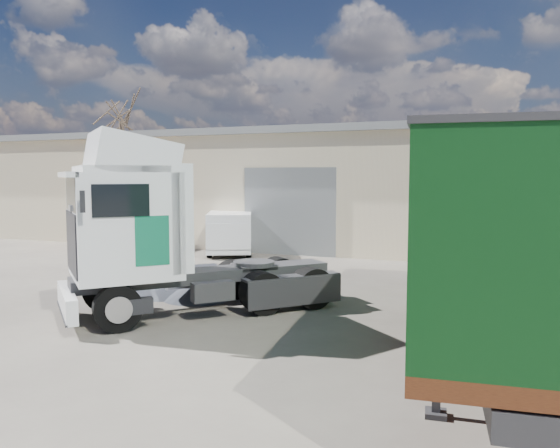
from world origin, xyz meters
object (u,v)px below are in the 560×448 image
at_px(bare_tree, 121,107).
at_px(box_trailer, 484,224).
at_px(tractor_unit, 160,239).
at_px(orange_skip, 125,227).
at_px(panel_van, 230,232).

height_order(bare_tree, box_trailer, bare_tree).
bearing_deg(tractor_unit, bare_tree, 171.97).
bearing_deg(orange_skip, bare_tree, 117.96).
relative_size(tractor_unit, box_trailer, 0.53).
bearing_deg(orange_skip, panel_van, -12.11).
relative_size(bare_tree, tractor_unit, 1.56).
relative_size(bare_tree, panel_van, 2.08).
bearing_deg(tractor_unit, orange_skip, 173.55).
height_order(bare_tree, orange_skip, bare_tree).
distance_m(tractor_unit, orange_skip, 13.40).
height_order(box_trailer, orange_skip, box_trailer).
xyz_separation_m(panel_van, orange_skip, (-5.59, 0.22, -0.02)).
distance_m(box_trailer, panel_van, 13.89).
distance_m(bare_tree, panel_van, 18.44).
distance_m(box_trailer, orange_skip, 18.51).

